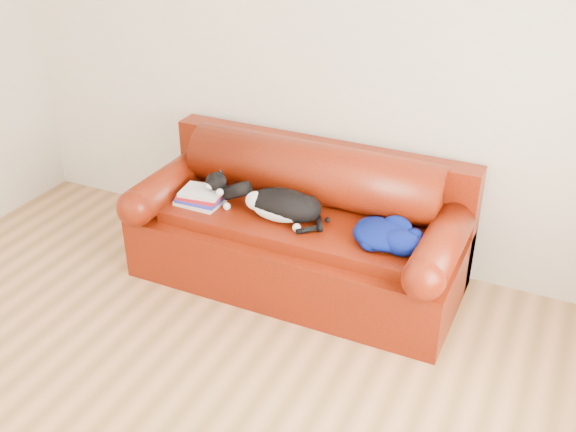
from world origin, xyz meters
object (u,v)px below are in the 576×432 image
sofa_base (297,249)px  blanket (386,234)px  cat (283,206)px  book_stack (201,197)px

sofa_base → blanket: 0.70m
cat → blanket: (0.67, 0.00, -0.03)m
cat → sofa_base: bearing=57.6°
book_stack → cat: (0.57, 0.04, 0.04)m
book_stack → blanket: blanket is taller
cat → blanket: cat is taller
book_stack → blanket: 1.24m
sofa_base → book_stack: 0.71m
sofa_base → book_stack: book_stack is taller
book_stack → cat: 0.57m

